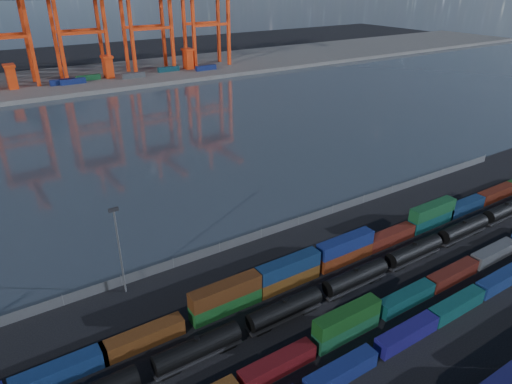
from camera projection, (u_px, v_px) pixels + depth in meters
ground at (355, 312)px, 75.48m from camera, size 700.00×700.00×0.00m
harbor_water at (136, 139)px, 154.85m from camera, size 700.00×700.00×0.00m
far_quay at (65, 81)px, 233.79m from camera, size 700.00×70.00×2.00m
container_row_south at (428, 320)px, 71.32m from camera, size 126.86×2.39×5.09m
container_row_mid at (379, 311)px, 73.36m from camera, size 140.76×2.42×5.16m
container_row_north at (339, 255)px, 87.09m from camera, size 141.38×2.55×5.44m
tanker_string at (356, 278)px, 80.49m from camera, size 137.64×2.93×4.19m
waterfront_fence at (261, 234)px, 96.21m from camera, size 160.12×0.12×2.20m
yard_light_mast at (119, 247)px, 76.37m from camera, size 1.60×0.40×16.60m
gantry_cranes at (36, 0)px, 208.19m from camera, size 200.04×48.08×65.11m
quay_containers at (47, 84)px, 216.41m from camera, size 172.58×10.99×2.60m
straddle_carriers at (62, 71)px, 222.05m from camera, size 140.00×7.00×11.10m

